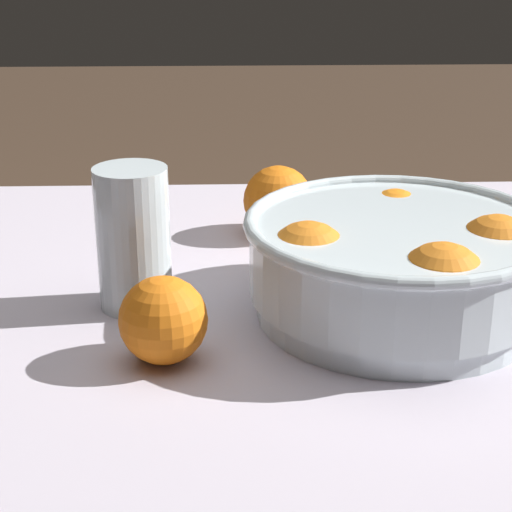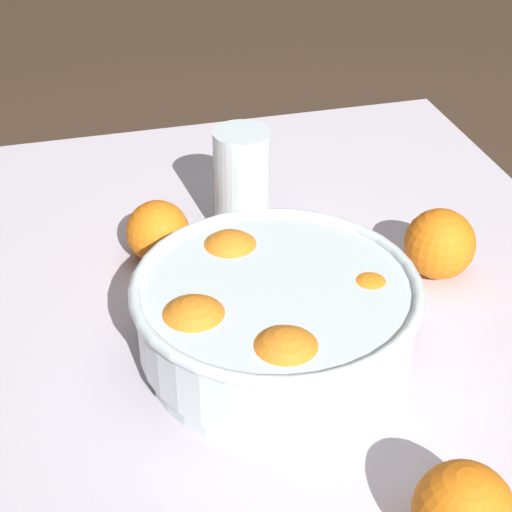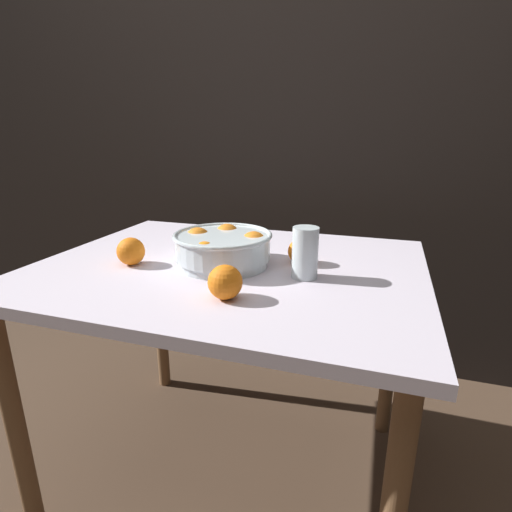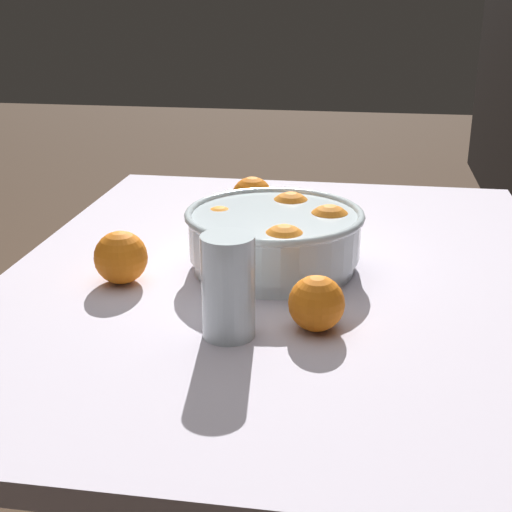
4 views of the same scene
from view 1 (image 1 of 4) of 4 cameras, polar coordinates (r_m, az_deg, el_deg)
dining_table at (r=0.83m, az=8.17°, el=-10.06°), size 1.08×0.85×0.75m
fruit_bowl at (r=0.77m, az=9.55°, el=-0.42°), size 0.28×0.28×0.10m
juice_glass at (r=0.79m, az=-8.15°, el=0.80°), size 0.07×0.07×0.13m
orange_loose_near_bowl at (r=0.97m, az=1.49°, el=3.72°), size 0.08×0.08×0.08m
orange_loose_front at (r=0.70m, az=-6.20°, el=-4.26°), size 0.07×0.07×0.07m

